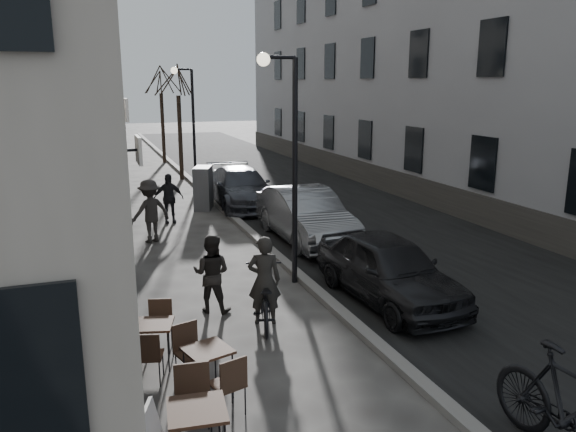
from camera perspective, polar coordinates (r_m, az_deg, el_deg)
ground at (r=8.28m, az=16.35°, el=-20.05°), size 120.00×120.00×0.00m
road at (r=23.39m, az=0.92°, el=2.37°), size 7.30×60.00×0.00m
kerb at (r=22.37m, az=-7.86°, el=1.89°), size 0.25×60.00×0.12m
streetlamp_near at (r=12.25m, az=-0.05°, el=7.19°), size 0.90×0.28×5.09m
streetlamp_far at (r=23.86m, az=-10.02°, el=10.04°), size 0.90×0.28×5.09m
tree_near at (r=26.79m, az=-11.15°, el=13.56°), size 2.40×2.40×5.70m
tree_far at (r=32.73m, az=-12.84°, el=13.42°), size 2.40×2.40×5.70m
bistro_set_b at (r=8.52m, az=-8.12°, el=-14.99°), size 0.82×1.56×0.89m
bistro_set_c at (r=9.53m, az=-13.40°, el=-12.12°), size 0.78×1.51×0.86m
utility_cabinet at (r=20.52m, az=-8.61°, el=2.84°), size 0.90×1.16×1.54m
bicycle at (r=10.77m, az=-2.41°, el=-8.20°), size 1.23×2.12×1.05m
cyclist_rider at (r=10.65m, az=-2.43°, el=-6.53°), size 0.72×0.57×1.72m
pedestrian_near at (r=11.31m, az=-7.78°, el=-5.80°), size 0.97×0.90×1.58m
pedestrian_mid at (r=16.49m, az=-13.83°, el=0.50°), size 1.34×1.05×1.82m
pedestrian_far at (r=18.65m, az=-12.03°, el=1.76°), size 0.96×0.40×1.63m
car_near at (r=11.93m, az=10.19°, el=-5.29°), size 1.89×4.22×1.41m
car_mid at (r=16.17m, az=1.81°, el=0.09°), size 1.64×4.62×1.52m
car_far at (r=20.88m, az=-4.82°, el=2.92°), size 2.07×4.86×1.40m
moped at (r=7.83m, az=26.93°, el=-17.12°), size 0.89×2.38×1.40m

